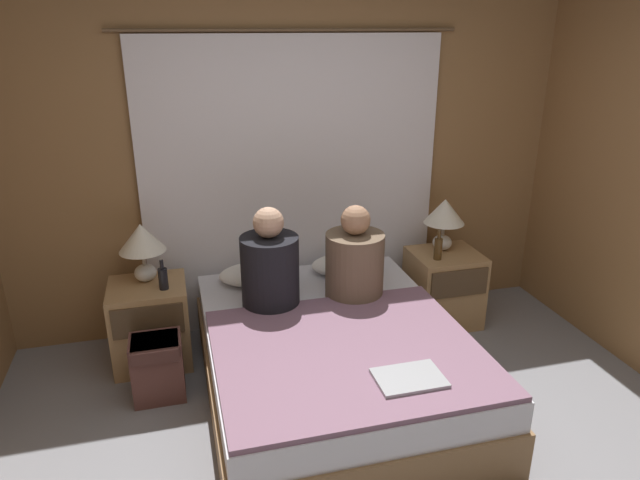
{
  "coord_description": "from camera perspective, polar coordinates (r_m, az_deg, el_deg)",
  "views": [
    {
      "loc": [
        -0.84,
        -1.93,
        2.16
      ],
      "look_at": [
        0.0,
        1.24,
        0.92
      ],
      "focal_mm": 32.0,
      "sensor_mm": 36.0,
      "label": 1
    }
  ],
  "objects": [
    {
      "name": "backpack_on_floor",
      "position": [
        3.67,
        -15.95,
        -11.87
      ],
      "size": [
        0.31,
        0.28,
        0.4
      ],
      "color": "brown",
      "rests_on": "ground_plane"
    },
    {
      "name": "laptop_on_bed",
      "position": [
        2.96,
        8.91,
        -13.48
      ],
      "size": [
        0.34,
        0.24,
        0.02
      ],
      "color": "#9EA0A5",
      "rests_on": "blanket_on_bed"
    },
    {
      "name": "blanket_on_bed",
      "position": [
        3.18,
        2.82,
        -11.07
      ],
      "size": [
        1.44,
        1.27,
        0.03
      ],
      "color": "slate",
      "rests_on": "bed"
    },
    {
      "name": "nightstand_right",
      "position": [
        4.44,
        12.25,
        -4.68
      ],
      "size": [
        0.5,
        0.46,
        0.57
      ],
      "color": "#A87F51",
      "rests_on": "ground_plane"
    },
    {
      "name": "beer_bottle_on_left_stand",
      "position": [
        3.78,
        -15.42,
        -3.68
      ],
      "size": [
        0.06,
        0.06,
        0.2
      ],
      "color": "black",
      "rests_on": "nightstand_left"
    },
    {
      "name": "person_left_in_bed",
      "position": [
        3.58,
        -5.03,
        -2.75
      ],
      "size": [
        0.37,
        0.37,
        0.66
      ],
      "color": "black",
      "rests_on": "bed"
    },
    {
      "name": "person_right_in_bed",
      "position": [
        3.72,
        3.48,
        -2.13
      ],
      "size": [
        0.38,
        0.38,
        0.63
      ],
      "color": "brown",
      "rests_on": "bed"
    },
    {
      "name": "lamp_left",
      "position": [
        3.86,
        -17.39,
        -0.19
      ],
      "size": [
        0.3,
        0.3,
        0.4
      ],
      "color": "silver",
      "rests_on": "nightstand_left"
    },
    {
      "name": "bed",
      "position": [
        3.56,
        1.23,
        -11.99
      ],
      "size": [
        1.5,
        1.94,
        0.47
      ],
      "color": "olive",
      "rests_on": "ground_plane"
    },
    {
      "name": "wall_back",
      "position": [
        4.15,
        -2.86,
        8.11
      ],
      "size": [
        4.16,
        0.06,
        2.5
      ],
      "color": "olive",
      "rests_on": "ground_plane"
    },
    {
      "name": "curtain_panel",
      "position": [
        4.13,
        -2.63,
        5.42
      ],
      "size": [
        2.35,
        0.02,
        2.14
      ],
      "color": "white",
      "rests_on": "ground_plane"
    },
    {
      "name": "beer_bottle_on_right_stand",
      "position": [
        4.18,
        11.73,
        -0.81
      ],
      "size": [
        0.06,
        0.06,
        0.22
      ],
      "color": "#513819",
      "rests_on": "nightstand_right"
    },
    {
      "name": "pillow_right",
      "position": [
        4.15,
        2.76,
        -2.41
      ],
      "size": [
        0.53,
        0.35,
        0.12
      ],
      "color": "white",
      "rests_on": "bed"
    },
    {
      "name": "nightstand_left",
      "position": [
        4.01,
        -16.57,
        -8.01
      ],
      "size": [
        0.5,
        0.46,
        0.57
      ],
      "color": "#A87F51",
      "rests_on": "ground_plane"
    },
    {
      "name": "lamp_right",
      "position": [
        4.31,
        12.33,
        2.45
      ],
      "size": [
        0.3,
        0.3,
        0.4
      ],
      "color": "silver",
      "rests_on": "nightstand_right"
    },
    {
      "name": "pillow_left",
      "position": [
        4.01,
        -6.3,
        -3.36
      ],
      "size": [
        0.53,
        0.35,
        0.12
      ],
      "color": "white",
      "rests_on": "bed"
    }
  ]
}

